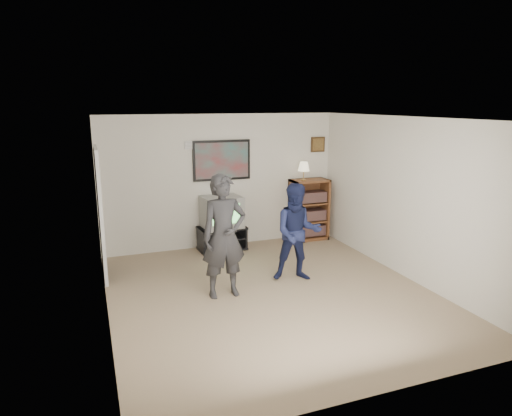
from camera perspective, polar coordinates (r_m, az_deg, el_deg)
room_shell at (r=6.62m, az=0.92°, el=0.37°), size 4.51×5.00×2.51m
media_stand at (r=8.58m, az=-4.27°, el=-3.78°), size 0.90×0.53×0.44m
crt_television at (r=8.45m, az=-4.30°, el=-0.49°), size 0.74×0.65×0.58m
bookshelf at (r=9.18m, az=6.62°, el=-0.20°), size 0.74×0.42×1.22m
table_lamp at (r=8.93m, az=5.98°, el=4.61°), size 0.23×0.23×0.36m
person_tall at (r=6.40m, az=-4.02°, el=-3.57°), size 0.65×0.44×1.75m
person_short at (r=7.01m, az=5.21°, el=-3.08°), size 0.88×0.77×1.52m
controller_left at (r=6.49m, az=-4.51°, el=-0.31°), size 0.07×0.11×0.03m
controller_right at (r=7.15m, az=4.65°, el=0.22°), size 0.08×0.13×0.04m
poster at (r=8.54m, az=-4.29°, el=5.96°), size 1.10×0.03×0.75m
air_vent at (r=8.38m, az=-7.98°, el=7.80°), size 0.28×0.02×0.14m
small_picture at (r=9.27m, az=7.74°, el=7.88°), size 0.30×0.03×0.30m
doorway at (r=7.47m, az=-18.96°, el=-0.84°), size 0.03×0.85×2.00m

